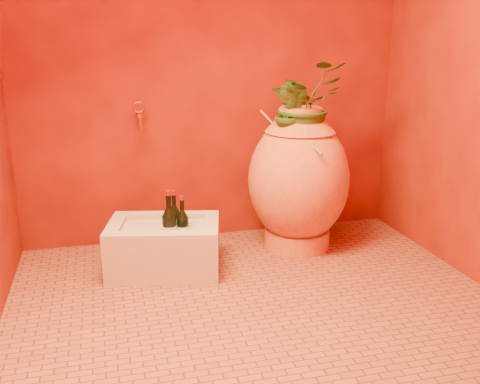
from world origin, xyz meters
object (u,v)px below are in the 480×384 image
object	(u,v)px
wine_bottle_b	(183,228)
amphora	(299,179)
wine_bottle_c	(170,228)
stone_basin	(164,247)
wine_bottle_a	(175,223)
wall_tap	(139,114)

from	to	relation	value
wine_bottle_b	amphora	bearing A→B (deg)	14.72
wine_bottle_c	wine_bottle_b	bearing A→B (deg)	18.96
stone_basin	wine_bottle_a	bearing A→B (deg)	31.27
stone_basin	amphora	bearing A→B (deg)	9.69
stone_basin	wine_bottle_a	distance (m)	0.15
amphora	wall_tap	xyz separation A→B (m)	(-0.95, 0.27, 0.40)
wine_bottle_b	wine_bottle_a	bearing A→B (deg)	108.59
wine_bottle_a	wine_bottle_b	distance (m)	0.10
wine_bottle_b	wine_bottle_c	size ratio (longest dim) A/B	0.87
wine_bottle_a	wine_bottle_b	xyz separation A→B (m)	(0.03, -0.10, -0.00)
wall_tap	wine_bottle_b	bearing A→B (deg)	-69.64
amphora	wine_bottle_a	world-z (taller)	amphora
stone_basin	wine_bottle_a	xyz separation A→B (m)	(0.07, 0.04, 0.13)
wall_tap	wine_bottle_c	bearing A→B (deg)	-78.85
wall_tap	stone_basin	bearing A→B (deg)	-80.06
wine_bottle_a	wall_tap	xyz separation A→B (m)	(-0.14, 0.38, 0.59)
stone_basin	wine_bottle_a	world-z (taller)	wine_bottle_a
wine_bottle_a	amphora	bearing A→B (deg)	7.55
wine_bottle_a	wall_tap	world-z (taller)	wall_tap
amphora	stone_basin	size ratio (longest dim) A/B	1.28
amphora	stone_basin	xyz separation A→B (m)	(-0.87, -0.15, -0.31)
stone_basin	wall_tap	size ratio (longest dim) A/B	4.15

